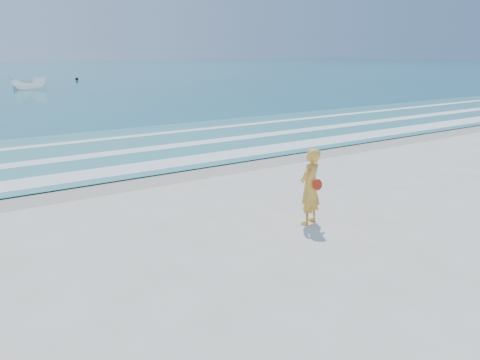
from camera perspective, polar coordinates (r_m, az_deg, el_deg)
ground at (r=9.16m, az=14.17°, el=-11.70°), size 400.00×400.00×0.00m
wet_sand at (r=16.15m, az=-10.02°, el=0.50°), size 400.00×2.40×0.00m
shallow at (r=20.70m, az=-15.70°, el=3.58°), size 400.00×10.00×0.01m
foam_near at (r=17.30m, az=-11.79°, el=1.59°), size 400.00×1.40×0.01m
foam_mid at (r=19.96m, az=-14.97°, el=3.23°), size 400.00×0.90×0.01m
foam_far at (r=23.05m, az=-17.69°, el=4.62°), size 400.00×0.60×0.01m
boat at (r=55.96m, az=-24.26°, el=10.74°), size 4.06×2.18×1.49m
buoy at (r=71.42m, az=-19.28°, el=11.56°), size 0.45×0.45×0.45m
woman at (r=11.40m, az=8.52°, el=-0.82°), size 0.80×0.66×1.88m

